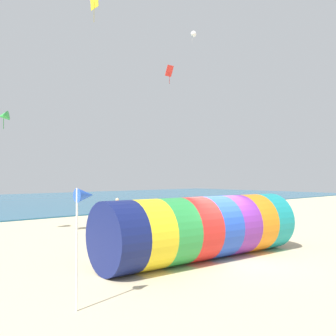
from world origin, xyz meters
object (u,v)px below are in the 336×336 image
kite_handler (274,226)px  beach_flag (84,201)px  giant_inflatable_tube (203,228)px  kite_white_delta (192,34)px  bystander_mid_beach (117,210)px  kite_green_delta (4,116)px  kite_red_diamond (169,71)px

kite_handler → beach_flag: 11.53m
giant_inflatable_tube → kite_white_delta: bearing=45.3°
beach_flag → kite_white_delta: bearing=37.0°
bystander_mid_beach → beach_flag: (-10.12, -13.21, 1.73)m
kite_green_delta → kite_white_delta: size_ratio=0.95×
kite_green_delta → bystander_mid_beach: (8.05, 1.33, -5.47)m
bystander_mid_beach → kite_green_delta: bearing=-170.6°
giant_inflatable_tube → kite_red_diamond: bearing=53.5°
kite_handler → bystander_mid_beach: 11.57m
kite_handler → beach_flag: bearing=-171.4°
kite_green_delta → kite_red_diamond: bearing=-1.1°
giant_inflatable_tube → beach_flag: size_ratio=3.02×
kite_handler → kite_white_delta: size_ratio=1.68×
kite_handler → kite_green_delta: 14.79m
kite_handler → bystander_mid_beach: size_ratio=0.97×
kite_handler → kite_red_diamond: 14.31m
giant_inflatable_tube → kite_handler: bearing=-0.3°
kite_white_delta → beach_flag: (-17.67, -13.30, -12.49)m
kite_green_delta → kite_red_diamond: 12.37m
kite_handler → beach_flag: size_ratio=0.57×
kite_red_diamond → kite_handler: bearing=-103.1°
bystander_mid_beach → beach_flag: bearing=-127.4°
kite_green_delta → beach_flag: kite_green_delta is taller
kite_handler → kite_green_delta: kite_green_delta is taller
kite_red_diamond → beach_flag: size_ratio=0.45×
kite_green_delta → beach_flag: size_ratio=0.33×
giant_inflatable_tube → bystander_mid_beach: 12.14m
kite_white_delta → kite_handler: bearing=-118.9°
kite_red_diamond → bystander_mid_beach: bearing=155.9°
giant_inflatable_tube → kite_green_delta: size_ratio=9.29×
giant_inflatable_tube → kite_green_delta: 12.12m
kite_red_diamond → kite_white_delta: bearing=21.8°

